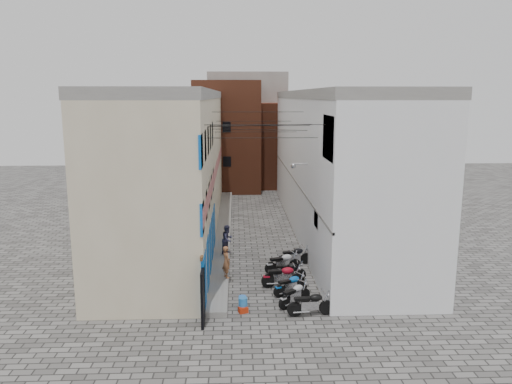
{
  "coord_description": "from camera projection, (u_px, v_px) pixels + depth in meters",
  "views": [
    {
      "loc": [
        -1.2,
        -18.48,
        8.66
      ],
      "look_at": [
        -0.03,
        10.81,
        3.0
      ],
      "focal_mm": 35.0,
      "sensor_mm": 36.0,
      "label": 1
    }
  ],
  "objects": [
    {
      "name": "water_jug_near",
      "position": [
        243.0,
        304.0,
        20.37
      ],
      "size": [
        0.47,
        0.47,
        0.57
      ],
      "primitive_type": "cylinder",
      "rotation": [
        0.0,
        0.0,
        0.37
      ],
      "color": "blue",
      "rests_on": "ground"
    },
    {
      "name": "water_jug_far",
      "position": [
        242.0,
        302.0,
        20.74
      ],
      "size": [
        0.42,
        0.42,
        0.49
      ],
      "primitive_type": "cylinder",
      "rotation": [
        0.0,
        0.0,
        -0.43
      ],
      "color": "blue",
      "rests_on": "ground"
    },
    {
      "name": "ground",
      "position": [
        268.0,
        317.0,
        19.82
      ],
      "size": [
        90.0,
        90.0,
        0.0
      ],
      "primitive_type": "plane",
      "color": "#4E4C4A",
      "rests_on": "ground"
    },
    {
      "name": "building_far_brick_right",
      "position": [
        279.0,
        144.0,
        48.61
      ],
      "size": [
        5.0,
        6.0,
        8.0
      ],
      "primitive_type": "cube",
      "color": "brown",
      "rests_on": "ground"
    },
    {
      "name": "motorcycle_g",
      "position": [
        295.0,
        255.0,
        25.9
      ],
      "size": [
        1.92,
        0.98,
        1.06
      ],
      "primitive_type": null,
      "rotation": [
        0.0,
        0.0,
        -1.34
      ],
      "color": "black",
      "rests_on": "ground"
    },
    {
      "name": "overhead_wires",
      "position": [
        259.0,
        126.0,
        25.96
      ],
      "size": [
        5.8,
        13.02,
        1.32
      ],
      "color": "black",
      "rests_on": "ground"
    },
    {
      "name": "red_crate",
      "position": [
        243.0,
        310.0,
        20.25
      ],
      "size": [
        0.44,
        0.39,
        0.23
      ],
      "primitive_type": "cube",
      "rotation": [
        0.0,
        0.0,
        0.39
      ],
      "color": "#B5280C",
      "rests_on": "ground"
    },
    {
      "name": "person_a",
      "position": [
        226.0,
        262.0,
        23.35
      ],
      "size": [
        0.56,
        0.66,
        1.53
      ],
      "primitive_type": "imported",
      "rotation": [
        0.0,
        0.0,
        1.98
      ],
      "color": "#9C5E38",
      "rests_on": "plinth"
    },
    {
      "name": "building_far_brick_left",
      "position": [
        227.0,
        136.0,
        46.26
      ],
      "size": [
        6.0,
        6.0,
        10.0
      ],
      "primitive_type": "cube",
      "color": "brown",
      "rests_on": "ground"
    },
    {
      "name": "motorcycle_e",
      "position": [
        288.0,
        270.0,
        23.82
      ],
      "size": [
        1.72,
        0.59,
        0.99
      ],
      "primitive_type": null,
      "rotation": [
        0.0,
        0.0,
        -1.6
      ],
      "color": "black",
      "rests_on": "ground"
    },
    {
      "name": "building_left",
      "position": [
        176.0,
        163.0,
        31.47
      ],
      "size": [
        5.1,
        27.0,
        9.0
      ],
      "color": "#BFB090",
      "rests_on": "ground"
    },
    {
      "name": "motorcycle_b",
      "position": [
        295.0,
        294.0,
        20.88
      ],
      "size": [
        1.74,
        1.59,
        1.04
      ],
      "primitive_type": null,
      "rotation": [
        0.0,
        0.0,
        -0.88
      ],
      "color": "#B9BABF",
      "rests_on": "ground"
    },
    {
      "name": "motorcycle_c",
      "position": [
        291.0,
        284.0,
        21.99
      ],
      "size": [
        1.8,
        1.3,
        1.01
      ],
      "primitive_type": null,
      "rotation": [
        0.0,
        0.0,
        -1.09
      ],
      "color": "#0C5AB5",
      "rests_on": "ground"
    },
    {
      "name": "plinth",
      "position": [
        224.0,
        229.0,
        32.47
      ],
      "size": [
        0.9,
        26.0,
        0.25
      ],
      "primitive_type": "cube",
      "color": "slate",
      "rests_on": "ground"
    },
    {
      "name": "building_right",
      "position": [
        333.0,
        162.0,
        31.91
      ],
      "size": [
        5.94,
        26.0,
        9.0
      ],
      "color": "white",
      "rests_on": "ground"
    },
    {
      "name": "motorcycle_d",
      "position": [
        283.0,
        275.0,
        22.85
      ],
      "size": [
        2.04,
        0.75,
        1.16
      ],
      "primitive_type": null,
      "rotation": [
        0.0,
        0.0,
        -1.51
      ],
      "color": "maroon",
      "rests_on": "ground"
    },
    {
      "name": "person_b",
      "position": [
        228.0,
        239.0,
        26.93
      ],
      "size": [
        0.93,
        0.97,
        1.58
      ],
      "primitive_type": "imported",
      "rotation": [
        0.0,
        0.0,
        0.96
      ],
      "color": "#33324C",
      "rests_on": "plinth"
    },
    {
      "name": "far_shopfront",
      "position": [
        250.0,
        181.0,
        44.31
      ],
      "size": [
        2.0,
        0.3,
        2.4
      ],
      "primitive_type": "cube",
      "color": "black",
      "rests_on": "ground"
    },
    {
      "name": "building_far_concrete",
      "position": [
        247.0,
        127.0,
        52.13
      ],
      "size": [
        8.0,
        5.0,
        11.0
      ],
      "primitive_type": "cube",
      "color": "slate",
      "rests_on": "ground"
    },
    {
      "name": "motorcycle_a",
      "position": [
        311.0,
        303.0,
        19.88
      ],
      "size": [
        1.96,
        0.77,
        1.11
      ],
      "primitive_type": null,
      "rotation": [
        0.0,
        0.0,
        -1.48
      ],
      "color": "black",
      "rests_on": "ground"
    },
    {
      "name": "motorcycle_f",
      "position": [
        283.0,
        262.0,
        24.77
      ],
      "size": [
        2.03,
        1.24,
        1.12
      ],
      "primitive_type": null,
      "rotation": [
        0.0,
        0.0,
        -1.22
      ],
      "color": "silver",
      "rests_on": "ground"
    }
  ]
}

